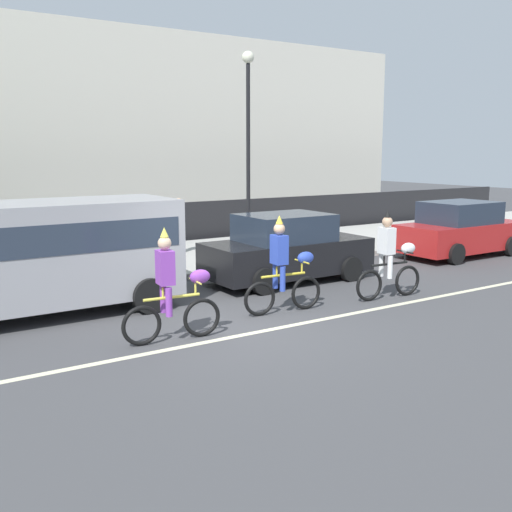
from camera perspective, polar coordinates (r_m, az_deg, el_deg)
ground_plane at (r=10.95m, az=-1.29°, el=-6.62°), size 80.00×80.00×0.00m
road_centre_line at (r=10.54m, az=0.15°, el=-7.25°), size 36.00×0.14×0.01m
sidewalk_curb at (r=16.66m, az=-13.17°, el=-0.83°), size 60.00×5.00×0.15m
fence_line at (r=19.29m, az=-16.22°, el=2.37°), size 40.00×0.08×1.40m
building_backdrop at (r=28.33m, az=-15.32°, el=11.38°), size 28.00×8.00×7.95m
parade_cyclist_purple at (r=9.96m, az=-7.96°, el=-3.39°), size 1.72×0.50×1.92m
parade_cyclist_cobalt at (r=11.62m, az=2.70°, el=-1.37°), size 1.72×0.50×1.92m
parade_cyclist_zebra at (r=13.05m, az=12.65°, el=-0.34°), size 1.72×0.50×1.92m
parked_van_grey at (r=12.10m, az=-19.21°, el=0.64°), size 5.00×2.22×2.18m
parked_car_red at (r=18.93m, az=18.89°, el=2.34°), size 4.10×1.92×1.64m
parked_car_black at (r=14.46m, az=2.94°, el=0.63°), size 4.10×1.92×1.64m
street_lamp_post at (r=18.31m, az=-0.75°, el=12.69°), size 0.36×0.36×5.86m
pedestrian_onlooker at (r=17.68m, az=-7.32°, el=3.05°), size 0.32×0.20×1.62m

